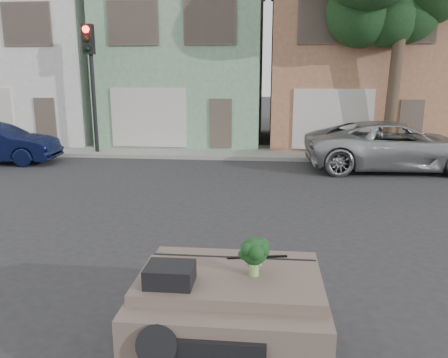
# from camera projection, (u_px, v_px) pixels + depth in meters

# --- Properties ---
(ground_plane) EXTENTS (120.00, 120.00, 0.00)m
(ground_plane) POSITION_uv_depth(u_px,v_px,m) (244.00, 256.00, 7.85)
(ground_plane) COLOR #303033
(ground_plane) RESTS_ON ground
(sidewalk) EXTENTS (40.00, 3.00, 0.15)m
(sidewalk) POSITION_uv_depth(u_px,v_px,m) (258.00, 152.00, 18.00)
(sidewalk) COLOR gray
(sidewalk) RESTS_ON ground
(townhouse_white) EXTENTS (7.20, 8.20, 7.55)m
(townhouse_white) POSITION_uv_depth(u_px,v_px,m) (43.00, 63.00, 22.07)
(townhouse_white) COLOR white
(townhouse_white) RESTS_ON ground
(townhouse_mint) EXTENTS (7.20, 8.20, 7.55)m
(townhouse_mint) POSITION_uv_depth(u_px,v_px,m) (190.00, 63.00, 21.35)
(townhouse_mint) COLOR #81AE86
(townhouse_mint) RESTS_ON ground
(townhouse_tan) EXTENTS (7.20, 8.20, 7.55)m
(townhouse_tan) POSITION_uv_depth(u_px,v_px,m) (346.00, 62.00, 20.63)
(townhouse_tan) COLOR #AD7455
(townhouse_tan) RESTS_ON ground
(silver_pickup) EXTENTS (6.08, 3.03, 1.65)m
(silver_pickup) POSITION_uv_depth(u_px,v_px,m) (392.00, 169.00, 15.07)
(silver_pickup) COLOR #A5A9AC
(silver_pickup) RESTS_ON ground
(traffic_signal) EXTENTS (0.40, 0.40, 5.10)m
(traffic_signal) POSITION_uv_depth(u_px,v_px,m) (92.00, 91.00, 17.08)
(traffic_signal) COLOR black
(traffic_signal) RESTS_ON ground
(tree_near) EXTENTS (4.40, 4.00, 8.50)m
(tree_near) POSITION_uv_depth(u_px,v_px,m) (397.00, 45.00, 15.87)
(tree_near) COLOR #1B3F1D
(tree_near) RESTS_ON ground
(car_dashboard) EXTENTS (2.00, 1.80, 1.12)m
(car_dashboard) POSITION_uv_depth(u_px,v_px,m) (230.00, 318.00, 4.82)
(car_dashboard) COLOR #6A584D
(car_dashboard) RESTS_ON ground
(instrument_hump) EXTENTS (0.48, 0.38, 0.20)m
(instrument_hump) POSITION_uv_depth(u_px,v_px,m) (170.00, 275.00, 4.38)
(instrument_hump) COLOR black
(instrument_hump) RESTS_ON car_dashboard
(wiper_arm) EXTENTS (0.69, 0.15, 0.02)m
(wiper_arm) POSITION_uv_depth(u_px,v_px,m) (257.00, 257.00, 5.03)
(wiper_arm) COLOR black
(wiper_arm) RESTS_ON car_dashboard
(broccoli) EXTENTS (0.48, 0.48, 0.42)m
(broccoli) POSITION_uv_depth(u_px,v_px,m) (254.00, 257.00, 4.55)
(broccoli) COLOR #133616
(broccoli) RESTS_ON car_dashboard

